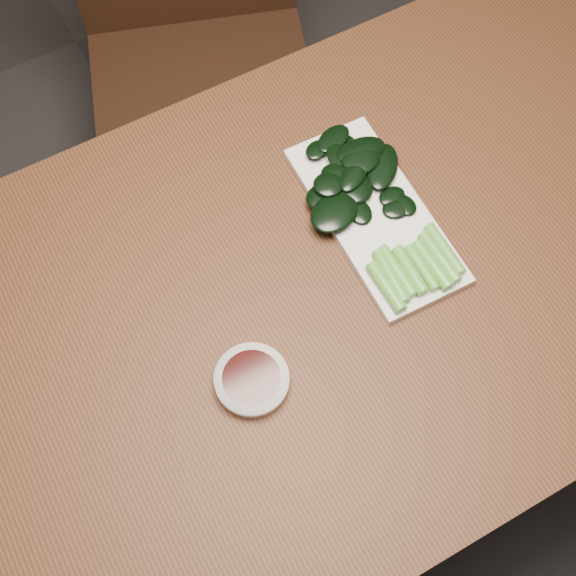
{
  "coord_description": "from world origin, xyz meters",
  "views": [
    {
      "loc": [
        -0.26,
        -0.42,
        1.79
      ],
      "look_at": [
        -0.02,
        0.02,
        0.76
      ],
      "focal_mm": 50.0,
      "sensor_mm": 36.0,
      "label": 1
    }
  ],
  "objects": [
    {
      "name": "ground",
      "position": [
        0.0,
        0.0,
        0.0
      ],
      "size": [
        6.0,
        6.0,
        0.0
      ],
      "primitive_type": "plane",
      "color": "#2C2929",
      "rests_on": "ground"
    },
    {
      "name": "table",
      "position": [
        0.0,
        0.0,
        0.68
      ],
      "size": [
        1.4,
        0.8,
        0.75
      ],
      "color": "#482714",
      "rests_on": "ground"
    },
    {
      "name": "chair_far",
      "position": [
        0.14,
        0.71,
        0.49
      ],
      "size": [
        0.59,
        0.59,
        0.89
      ],
      "rotation": [
        0.0,
        0.0,
        -0.33
      ],
      "color": "black",
      "rests_on": "ground"
    },
    {
      "name": "sauce_bowl",
      "position": [
        -0.13,
        -0.08,
        0.76
      ],
      "size": [
        0.1,
        0.1,
        0.02
      ],
      "color": "silver",
      "rests_on": "table"
    },
    {
      "name": "serving_plate",
      "position": [
        0.15,
        0.06,
        0.76
      ],
      "size": [
        0.15,
        0.33,
        0.01
      ],
      "rotation": [
        0.0,
        0.0,
        -0.03
      ],
      "color": "silver",
      "rests_on": "table"
    },
    {
      "name": "gai_lan",
      "position": [
        0.15,
        0.07,
        0.78
      ],
      "size": [
        0.2,
        0.32,
        0.03
      ],
      "color": "#58A037",
      "rests_on": "serving_plate"
    }
  ]
}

